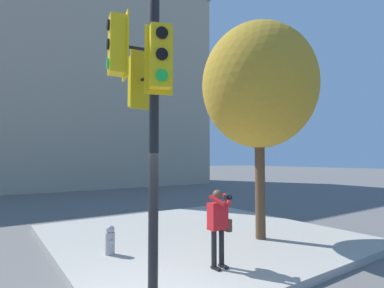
{
  "coord_description": "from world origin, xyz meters",
  "views": [
    {
      "loc": [
        -1.84,
        -3.93,
        2.4
      ],
      "look_at": [
        1.56,
        0.97,
        2.71
      ],
      "focal_mm": 28.0,
      "sensor_mm": 36.0,
      "label": 1
    }
  ],
  "objects_px": {
    "person_photographer": "(219,221)",
    "street_tree": "(259,86)",
    "traffic_signal_pole": "(144,97)",
    "fire_hydrant": "(110,240)"
  },
  "relations": [
    {
      "from": "person_photographer",
      "to": "fire_hydrant",
      "type": "distance_m",
      "value": 2.68
    },
    {
      "from": "street_tree",
      "to": "fire_hydrant",
      "type": "relative_size",
      "value": 9.11
    },
    {
      "from": "street_tree",
      "to": "fire_hydrant",
      "type": "distance_m",
      "value": 5.72
    },
    {
      "from": "person_photographer",
      "to": "street_tree",
      "type": "xyz_separation_m",
      "value": [
        2.41,
        1.07,
        3.38
      ]
    },
    {
      "from": "traffic_signal_pole",
      "to": "street_tree",
      "type": "distance_m",
      "value": 4.78
    },
    {
      "from": "street_tree",
      "to": "fire_hydrant",
      "type": "xyz_separation_m",
      "value": [
        -3.96,
        1.04,
        -3.99
      ]
    },
    {
      "from": "person_photographer",
      "to": "fire_hydrant",
      "type": "xyz_separation_m",
      "value": [
        -1.54,
        2.11,
        -0.61
      ]
    },
    {
      "from": "traffic_signal_pole",
      "to": "street_tree",
      "type": "bearing_deg",
      "value": 19.99
    },
    {
      "from": "street_tree",
      "to": "fire_hydrant",
      "type": "height_order",
      "value": "street_tree"
    },
    {
      "from": "traffic_signal_pole",
      "to": "fire_hydrant",
      "type": "bearing_deg",
      "value": 81.12
    }
  ]
}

